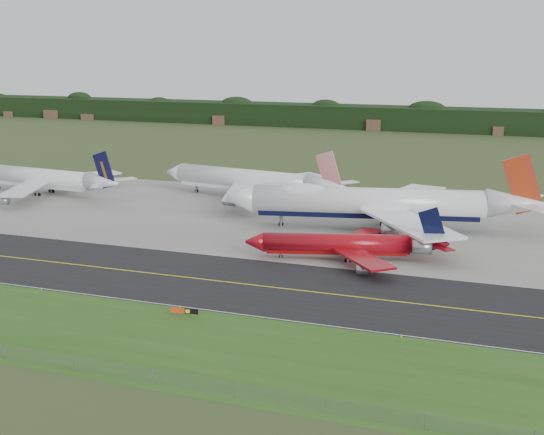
{
  "coord_description": "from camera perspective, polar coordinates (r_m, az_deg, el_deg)",
  "views": [
    {
      "loc": [
        53.12,
        -129.77,
        43.75
      ],
      "look_at": [
        -2.91,
        22.0,
        6.98
      ],
      "focal_mm": 50.0,
      "sensor_mm": 36.0,
      "label": 1
    }
  ],
  "objects": [
    {
      "name": "edge_marker_center",
      "position": [
        130.74,
        -6.95,
        -6.73
      ],
      "size": [
        0.16,
        0.16,
        0.5
      ],
      "primitive_type": "cylinder",
      "color": "yellow",
      "rests_on": "ground"
    },
    {
      "name": "jet_navy_gold",
      "position": [
        237.72,
        -16.84,
        2.82
      ],
      "size": [
        56.5,
        48.96,
        14.57
      ],
      "color": "white",
      "rests_on": "ground"
    },
    {
      "name": "taxiway_sign",
      "position": [
        126.4,
        -6.63,
        -7.0
      ],
      "size": [
        4.69,
        0.82,
        1.57
      ],
      "color": "slate",
      "rests_on": "ground"
    },
    {
      "name": "edge_marker_right",
      "position": [
        119.16,
        9.72,
        -8.8
      ],
      "size": [
        0.16,
        0.16,
        0.5
      ],
      "primitive_type": "cylinder",
      "color": "yellow",
      "rests_on": "ground"
    },
    {
      "name": "jet_star_tail",
      "position": [
        220.7,
        -1.53,
        2.77
      ],
      "size": [
        60.31,
        49.92,
        15.93
      ],
      "color": "white",
      "rests_on": "ground"
    },
    {
      "name": "taxiway_centreline",
      "position": [
        143.36,
        -2.52,
        -4.97
      ],
      "size": [
        400.0,
        0.4,
        0.0
      ],
      "primitive_type": "cube",
      "color": "yellow",
      "rests_on": "taxiway"
    },
    {
      "name": "jet_ba_747",
      "position": [
        184.48,
        8.07,
        1.07
      ],
      "size": [
        76.98,
        62.79,
        19.48
      ],
      "color": "white",
      "rests_on": "ground"
    },
    {
      "name": "horizon_treeline",
      "position": [
        408.82,
        12.81,
        7.12
      ],
      "size": [
        700.0,
        25.0,
        12.0
      ],
      "color": "black",
      "rests_on": "ground"
    },
    {
      "name": "taxiway",
      "position": [
        143.37,
        -2.52,
        -4.97
      ],
      "size": [
        400.0,
        32.0,
        0.02
      ],
      "primitive_type": "cube",
      "color": "black",
      "rests_on": "ground"
    },
    {
      "name": "edge_marker_left",
      "position": [
        145.33,
        -16.97,
        -5.19
      ],
      "size": [
        0.16,
        0.16,
        0.5
      ],
      "primitive_type": "cylinder",
      "color": "yellow",
      "rests_on": "ground"
    },
    {
      "name": "taxiway_edge_line",
      "position": [
        129.98,
        -5.18,
        -6.91
      ],
      "size": [
        400.0,
        0.25,
        0.0
      ],
      "primitive_type": "cube",
      "color": "silver",
      "rests_on": "taxiway"
    },
    {
      "name": "perimeter_fence",
      "position": [
        106.44,
        -11.89,
        -11.11
      ],
      "size": [
        320.0,
        0.1,
        320.0
      ],
      "color": "slate",
      "rests_on": "ground"
    },
    {
      "name": "apron",
      "position": [
        193.43,
        3.79,
        -0.3
      ],
      "size": [
        400.0,
        78.0,
        0.01
      ],
      "primitive_type": "cube",
      "color": "slate",
      "rests_on": "ground"
    },
    {
      "name": "jet_red_737",
      "position": [
        159.04,
        5.71,
        -2.04
      ],
      "size": [
        41.98,
        33.46,
        11.52
      ],
      "color": "maroon",
      "rests_on": "ground"
    },
    {
      "name": "grass_verge",
      "position": [
        117.12,
        -8.46,
        -9.28
      ],
      "size": [
        400.0,
        30.0,
        0.01
      ],
      "primitive_type": "cube",
      "color": "#275117",
      "rests_on": "ground"
    },
    {
      "name": "ground",
      "position": [
        146.89,
        -1.91,
        -4.53
      ],
      "size": [
        600.0,
        600.0,
        0.0
      ],
      "primitive_type": "plane",
      "color": "#334420",
      "rests_on": "ground"
    }
  ]
}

